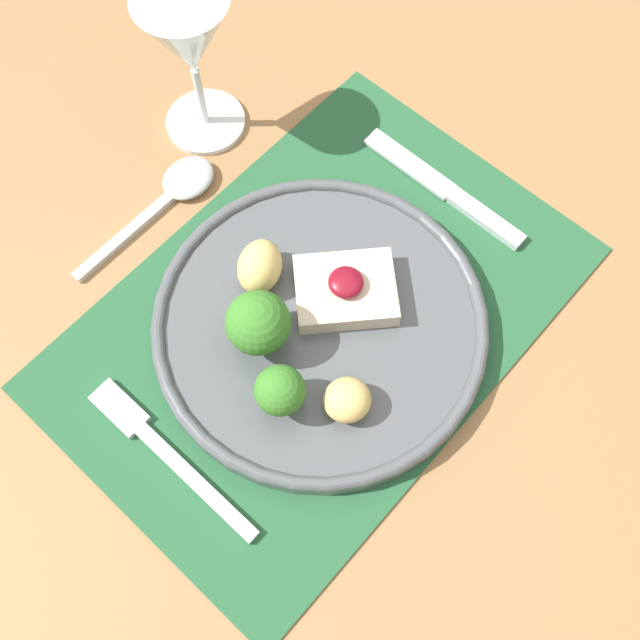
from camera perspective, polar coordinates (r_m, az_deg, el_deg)
ground_plane at (r=1.40m, az=-0.05°, el=-12.46°), size 8.00×8.00×0.00m
dining_table at (r=0.76m, az=-0.09°, el=-2.96°), size 1.10×1.02×0.76m
placemat at (r=0.66m, az=-0.10°, el=0.30°), size 0.46×0.31×0.00m
dinner_plate at (r=0.64m, az=-0.32°, el=-0.28°), size 0.29×0.29×0.08m
fork at (r=0.63m, az=-11.97°, el=-9.58°), size 0.02×0.18×0.01m
knife at (r=0.73m, az=10.12°, el=9.33°), size 0.02×0.18×0.01m
spoon at (r=0.73m, az=-10.87°, el=9.81°), size 0.17×0.04×0.02m
wine_glass_near at (r=0.70m, az=-9.97°, el=20.05°), size 0.08×0.08×0.16m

